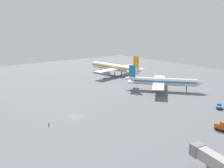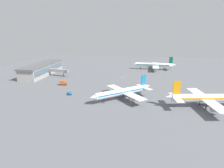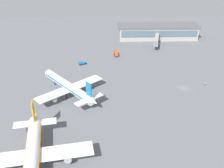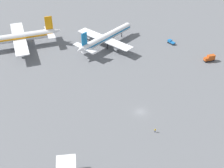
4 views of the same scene
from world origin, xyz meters
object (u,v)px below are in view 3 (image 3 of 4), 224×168
object	(u,v)px
ground_crew_worker	(205,84)
catering_truck	(116,53)
airplane_distant	(32,158)
pushback_tractor	(82,63)
airplane_taxiing	(69,86)

from	to	relation	value
ground_crew_worker	catering_truck	bearing A→B (deg)	-42.84
airplane_distant	ground_crew_worker	size ratio (longest dim) A/B	29.77
pushback_tractor	ground_crew_worker	size ratio (longest dim) A/B	2.86
airplane_taxiing	ground_crew_worker	xyz separation A→B (m)	(-69.90, -8.35, -4.07)
airplane_taxiing	catering_truck	xyz separation A→B (m)	(-24.74, -49.44, -3.22)
airplane_distant	catering_truck	size ratio (longest dim) A/B	8.53
airplane_distant	catering_truck	xyz separation A→B (m)	(-30.74, -97.51, -3.82)
pushback_tractor	airplane_taxiing	bearing A→B (deg)	56.35
catering_truck	ground_crew_worker	world-z (taller)	catering_truck
catering_truck	pushback_tractor	bearing A→B (deg)	-66.71
airplane_distant	catering_truck	world-z (taller)	airplane_distant
pushback_tractor	catering_truck	bearing A→B (deg)	-175.70
airplane_distant	catering_truck	bearing A→B (deg)	152.74
airplane_taxiing	airplane_distant	bearing A→B (deg)	132.85
airplane_taxiing	airplane_distant	xyz separation A→B (m)	(6.00, 48.08, 0.60)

